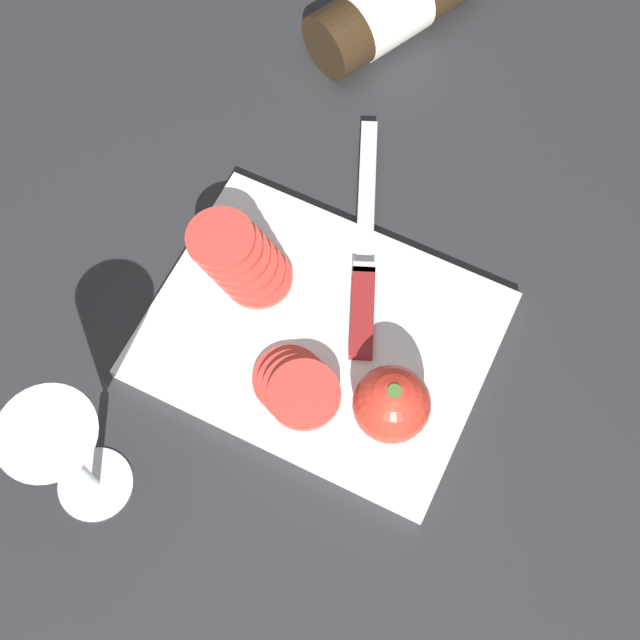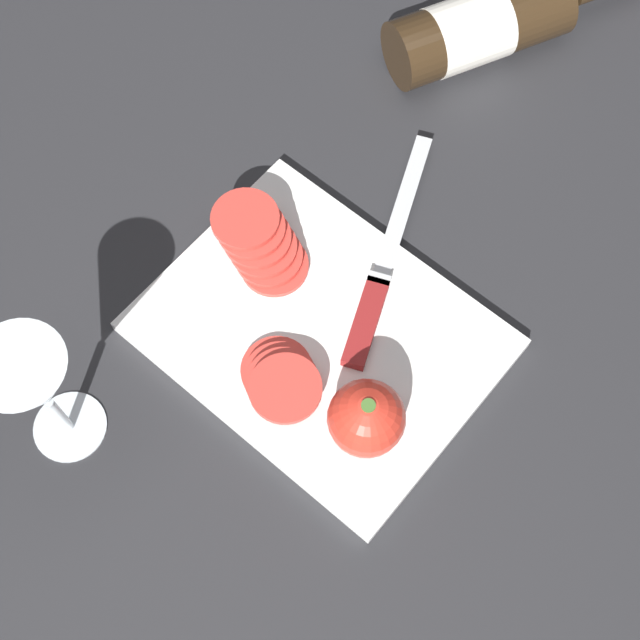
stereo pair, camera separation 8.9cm
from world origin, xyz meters
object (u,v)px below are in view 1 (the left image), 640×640
at_px(knife, 363,289).
at_px(tomato_slice_stack_far, 239,258).
at_px(wine_bottle, 401,2).
at_px(whole_tomato, 392,404).
at_px(wine_glass, 63,451).
at_px(tomato_slice_stack_near, 296,386).

relative_size(knife, tomato_slice_stack_far, 2.35).
bearing_deg(wine_bottle, whole_tomato, -67.12).
bearing_deg(wine_bottle, knife, -71.79).
bearing_deg(wine_glass, knife, 63.44).
bearing_deg(knife, tomato_slice_stack_near, 151.32).
bearing_deg(tomato_slice_stack_near, whole_tomato, 10.03).
bearing_deg(whole_tomato, tomato_slice_stack_far, 158.52).
bearing_deg(tomato_slice_stack_far, whole_tomato, -21.48).
distance_m(wine_glass, knife, 0.35).
xyz_separation_m(whole_tomato, tomato_slice_stack_far, (-0.21, 0.08, -0.02)).
distance_m(knife, tomato_slice_stack_far, 0.13).
xyz_separation_m(knife, tomato_slice_stack_far, (-0.13, -0.03, 0.01)).
xyz_separation_m(knife, tomato_slice_stack_near, (-0.01, -0.13, 0.01)).
bearing_deg(wine_glass, tomato_slice_stack_near, 51.01).
distance_m(whole_tomato, tomato_slice_stack_far, 0.23).
bearing_deg(wine_glass, wine_bottle, 87.27).
relative_size(whole_tomato, knife, 0.27).
distance_m(wine_bottle, knife, 0.38).
height_order(wine_glass, knife, wine_glass).
bearing_deg(whole_tomato, tomato_slice_stack_near, -169.97).
relative_size(wine_bottle, tomato_slice_stack_far, 2.77).
relative_size(wine_glass, knife, 0.62).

